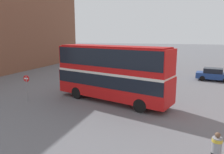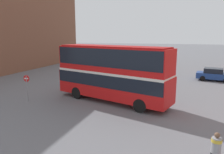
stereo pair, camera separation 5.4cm
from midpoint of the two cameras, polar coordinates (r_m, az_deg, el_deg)
ground_plane at (r=19.26m, az=5.86°, el=-6.30°), size 240.00×240.00×0.00m
double_decker_bus at (r=18.50m, az=-0.08°, el=1.79°), size 10.63×5.19×4.80m
pedestrian_foreground at (r=10.57m, az=25.50°, el=-16.27°), size 0.59×0.59×1.74m
parked_car_kerb_near at (r=30.25m, az=25.02°, el=0.62°), size 4.44×2.40×1.58m
no_entry_sign at (r=20.14m, az=-21.45°, el=-1.70°), size 0.59×0.08×2.32m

